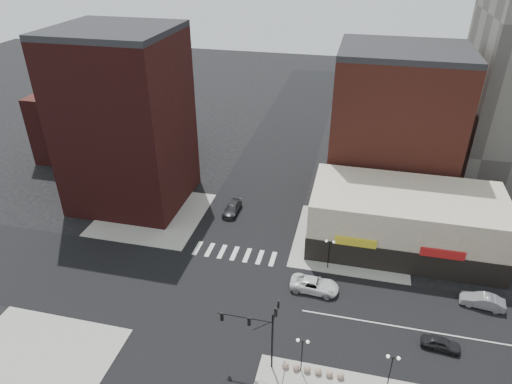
% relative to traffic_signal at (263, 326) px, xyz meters
% --- Properties ---
extents(ground, '(240.00, 240.00, 0.00)m').
position_rel_traffic_signal_xyz_m(ground, '(-7.24, 7.83, -4.96)').
color(ground, black).
rests_on(ground, ground).
extents(road_ew, '(200.00, 14.00, 0.02)m').
position_rel_traffic_signal_xyz_m(road_ew, '(-7.24, 7.83, -4.95)').
color(road_ew, black).
rests_on(road_ew, ground).
extents(road_ns, '(14.00, 200.00, 0.02)m').
position_rel_traffic_signal_xyz_m(road_ns, '(-7.24, 7.83, -4.95)').
color(road_ns, black).
rests_on(road_ns, ground).
extents(sidewalk_nw, '(15.00, 15.00, 0.12)m').
position_rel_traffic_signal_xyz_m(sidewalk_nw, '(-21.74, 22.33, -4.90)').
color(sidewalk_nw, gray).
rests_on(sidewalk_nw, ground).
extents(sidewalk_ne, '(15.00, 15.00, 0.12)m').
position_rel_traffic_signal_xyz_m(sidewalk_ne, '(7.26, 22.33, -4.90)').
color(sidewalk_ne, gray).
rests_on(sidewalk_ne, ground).
extents(sidewalk_sw, '(15.00, 15.00, 0.12)m').
position_rel_traffic_signal_xyz_m(sidewalk_sw, '(-21.74, -6.67, -4.90)').
color(sidewalk_sw, gray).
rests_on(sidewalk_sw, ground).
extents(building_nw, '(16.00, 15.00, 25.00)m').
position_rel_traffic_signal_xyz_m(building_nw, '(-26.24, 26.33, 7.54)').
color(building_nw, '#3C1413').
rests_on(building_nw, ground).
extents(building_nw_low, '(20.00, 18.00, 12.00)m').
position_rel_traffic_signal_xyz_m(building_nw_low, '(-39.24, 41.83, 1.04)').
color(building_nw_low, '#3C1413').
rests_on(building_nw_low, ground).
extents(building_ne_midrise, '(18.00, 15.00, 22.00)m').
position_rel_traffic_signal_xyz_m(building_ne_midrise, '(11.76, 37.33, 6.04)').
color(building_ne_midrise, maroon).
rests_on(building_ne_midrise, ground).
extents(building_ne_row, '(24.20, 12.20, 8.00)m').
position_rel_traffic_signal_xyz_m(building_ne_row, '(13.76, 22.83, -1.66)').
color(building_ne_row, beige).
rests_on(building_ne_row, ground).
extents(traffic_signal, '(5.59, 3.09, 7.77)m').
position_rel_traffic_signal_xyz_m(traffic_signal, '(0.00, 0.00, 0.00)').
color(traffic_signal, black).
rests_on(traffic_signal, ground).
extents(street_lamp_se_a, '(1.22, 0.32, 4.16)m').
position_rel_traffic_signal_xyz_m(street_lamp_se_a, '(3.76, -0.17, -1.67)').
color(street_lamp_se_a, black).
rests_on(street_lamp_se_a, sidewalk_se).
extents(street_lamp_se_b, '(1.22, 0.32, 4.16)m').
position_rel_traffic_signal_xyz_m(street_lamp_se_b, '(11.76, -0.17, -1.67)').
color(street_lamp_se_b, black).
rests_on(street_lamp_se_b, sidewalk_se).
extents(street_lamp_ne, '(1.22, 0.32, 4.16)m').
position_rel_traffic_signal_xyz_m(street_lamp_ne, '(4.76, 15.83, -1.67)').
color(street_lamp_ne, black).
rests_on(street_lamp_ne, sidewalk_ne).
extents(bollard_row, '(5.91, 0.66, 0.66)m').
position_rel_traffic_signal_xyz_m(bollard_row, '(4.89, -0.17, -4.51)').
color(bollard_row, gray).
rests_on(bollard_row, sidewalk_se).
extents(white_suv, '(5.76, 2.88, 1.57)m').
position_rel_traffic_signal_xyz_m(white_suv, '(3.63, 11.49, -4.18)').
color(white_suv, silver).
rests_on(white_suv, ground).
extents(dark_sedan_east, '(3.97, 1.93, 1.30)m').
position_rel_traffic_signal_xyz_m(dark_sedan_east, '(17.04, 5.84, -4.31)').
color(dark_sedan_east, black).
rests_on(dark_sedan_east, ground).
extents(silver_sedan, '(4.85, 2.22, 1.54)m').
position_rel_traffic_signal_xyz_m(silver_sedan, '(22.21, 13.16, -4.19)').
color(silver_sedan, gray).
rests_on(silver_sedan, ground).
extents(dark_sedan_north, '(2.14, 5.01, 1.44)m').
position_rel_traffic_signal_xyz_m(dark_sedan_north, '(-10.33, 25.54, -4.24)').
color(dark_sedan_north, black).
rests_on(dark_sedan_north, ground).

